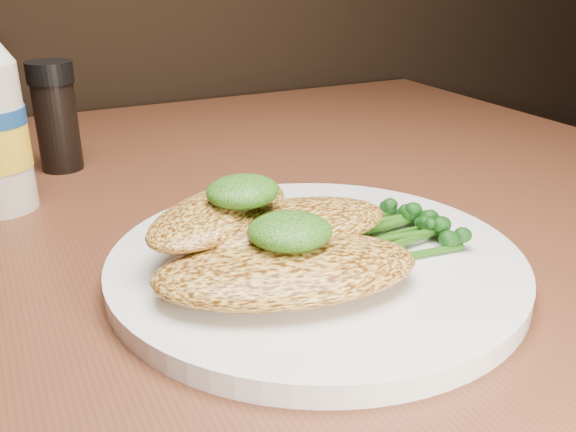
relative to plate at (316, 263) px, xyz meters
name	(u,v)px	position (x,y,z in m)	size (l,w,h in m)	color
plate	(316,263)	(0.00, 0.00, 0.00)	(0.29, 0.29, 0.01)	white
chicken_front	(287,269)	(-0.04, -0.03, 0.02)	(0.17, 0.09, 0.03)	gold
chicken_mid	(284,225)	(-0.02, 0.01, 0.03)	(0.15, 0.08, 0.02)	gold
chicken_back	(220,213)	(-0.06, 0.04, 0.03)	(0.13, 0.07, 0.02)	gold
pesto_front	(290,231)	(-0.03, -0.02, 0.04)	(0.05, 0.05, 0.02)	black
pesto_back	(243,191)	(-0.04, 0.03, 0.05)	(0.05, 0.05, 0.02)	black
broccolini_bundle	(372,230)	(0.04, 0.00, 0.02)	(0.14, 0.11, 0.02)	#235412
pepper_grinder	(56,117)	(-0.13, 0.32, 0.05)	(0.05, 0.05, 0.11)	black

